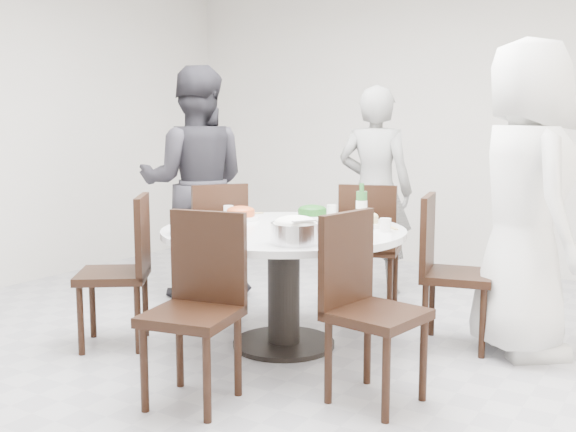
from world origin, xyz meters
The scene contains 22 objects.
floor centered at (0.00, 0.00, 0.00)m, with size 6.00×6.00×0.01m, color #A9A8AD.
wall_back centered at (0.00, 3.00, 1.40)m, with size 6.00×0.01×2.80m, color silver.
dining_table centered at (-0.16, 0.16, 0.38)m, with size 1.50×1.50×0.75m, color silver.
chair_ne centered at (0.75, 0.72, 0.47)m, with size 0.42×0.42×0.95m, color black.
chair_n centered at (-0.09, 1.27, 0.47)m, with size 0.42×0.42×0.95m, color black.
chair_nw centered at (-1.11, 0.66, 0.47)m, with size 0.42×0.42×0.95m, color black.
chair_sw centered at (-1.08, -0.40, 0.47)m, with size 0.42×0.42×0.95m, color black.
chair_s centered at (-0.08, -0.82, 0.47)m, with size 0.42×0.42×0.95m, color black.
chair_se centered at (0.69, -0.32, 0.47)m, with size 0.42×0.42×0.95m, color black.
diner_right centered at (1.11, 0.83, 0.94)m, with size 0.92×0.60×1.89m, color silver.
diner_middle centered at (-0.26, 1.69, 0.84)m, with size 0.61×0.40×1.68m, color black.
diner_left centered at (-1.42, 0.82, 0.92)m, with size 0.89×0.69×1.83m, color #222127.
dish_greens centered at (-0.22, 0.60, 0.78)m, with size 0.25×0.25×0.06m, color white.
dish_pale centered at (0.21, 0.48, 0.79)m, with size 0.27×0.27×0.07m, color white.
dish_orange centered at (-0.59, 0.30, 0.78)m, with size 0.24×0.24×0.06m, color white.
dish_redbrown centered at (0.28, -0.01, 0.78)m, with size 0.27×0.27×0.07m, color white.
dish_tofu centered at (-0.57, -0.08, 0.78)m, with size 0.26×0.26×0.07m, color white.
rice_bowl centered at (0.17, -0.26, 0.81)m, with size 0.27×0.27×0.11m, color silver.
soup_bowl centered at (-0.50, -0.29, 0.79)m, with size 0.27×0.27×0.08m, color white.
beverage_bottle centered at (0.10, 0.69, 0.88)m, with size 0.07×0.07×0.25m, color #28662D.
tea_cups centered at (-0.16, 0.77, 0.79)m, with size 0.07×0.07×0.08m, color white.
chopsticks centered at (-0.14, 0.84, 0.76)m, with size 0.24×0.04×0.01m, color tan, non-canonical shape.
Camera 1 is at (2.02, -3.30, 1.40)m, focal length 42.00 mm.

